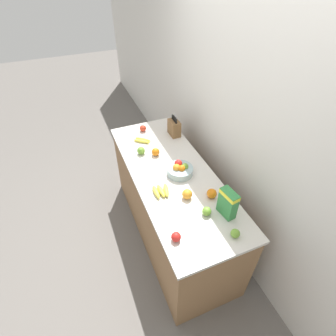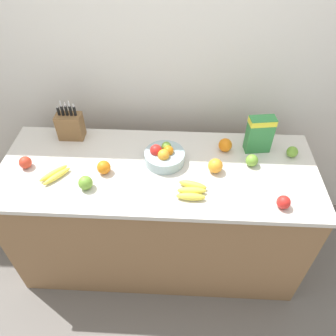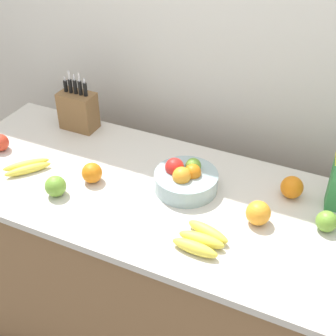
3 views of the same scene
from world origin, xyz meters
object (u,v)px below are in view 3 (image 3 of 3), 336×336
at_px(orange_front_center, 92,173).
at_px(orange_mid_left, 258,213).
at_px(apple_near_bananas, 0,143).
at_px(apple_front, 56,186).
at_px(knife_block, 78,110).
at_px(orange_near_bowl, 292,187).
at_px(banana_bunch_right, 27,167).
at_px(apple_rear, 327,221).
at_px(banana_bunch_left, 202,240).
at_px(fruit_bowl, 186,179).

bearing_deg(orange_front_center, orange_mid_left, 3.72).
relative_size(apple_near_bananas, apple_front, 0.92).
bearing_deg(knife_block, orange_near_bowl, -4.95).
bearing_deg(banana_bunch_right, apple_front, -21.17).
relative_size(apple_rear, orange_front_center, 0.92).
bearing_deg(orange_mid_left, apple_front, -166.80).
bearing_deg(orange_near_bowl, apple_front, -155.50).
bearing_deg(knife_block, banana_bunch_left, -30.44).
relative_size(banana_bunch_right, orange_front_center, 2.31).
distance_m(knife_block, apple_front, 0.50).
bearing_deg(orange_mid_left, apple_near_bananas, -178.96).
xyz_separation_m(fruit_bowl, banana_bunch_left, (0.17, -0.26, -0.02)).
height_order(orange_near_bowl, orange_mid_left, orange_mid_left).
bearing_deg(orange_front_center, banana_bunch_left, -15.24).
xyz_separation_m(banana_bunch_left, banana_bunch_right, (-0.80, 0.09, -0.00)).
distance_m(apple_front, orange_front_center, 0.15).
relative_size(fruit_bowl, orange_near_bowl, 2.87).
xyz_separation_m(apple_rear, orange_front_center, (-0.88, -0.11, 0.00)).
relative_size(orange_front_center, orange_near_bowl, 0.95).
xyz_separation_m(fruit_bowl, orange_mid_left, (0.31, -0.07, -0.00)).
relative_size(banana_bunch_right, apple_rear, 2.51).
height_order(apple_near_bananas, orange_front_center, orange_front_center).
bearing_deg(orange_mid_left, banana_bunch_left, -126.93).
bearing_deg(apple_front, orange_mid_left, 13.20).
bearing_deg(banana_bunch_right, orange_front_center, 10.44).
distance_m(banana_bunch_left, orange_front_center, 0.54).
distance_m(apple_near_bananas, apple_front, 0.43).
bearing_deg(banana_bunch_left, knife_block, 149.56).
height_order(knife_block, apple_near_bananas, knife_block).
distance_m(knife_block, orange_near_bowl, 1.01).
relative_size(knife_block, orange_mid_left, 3.17).
bearing_deg(orange_front_center, fruit_bowl, 18.06).
bearing_deg(banana_bunch_left, orange_near_bowl, 60.89).
bearing_deg(apple_near_bananas, orange_near_bowl, 10.15).
bearing_deg(banana_bunch_right, orange_near_bowl, 16.04).
height_order(banana_bunch_right, orange_front_center, orange_front_center).
bearing_deg(apple_front, knife_block, 113.51).
bearing_deg(banana_bunch_right, apple_near_bananas, 159.69).
distance_m(apple_rear, apple_front, 0.99).
relative_size(knife_block, fruit_bowl, 1.14).
bearing_deg(orange_front_center, apple_front, -121.19).
height_order(fruit_bowl, apple_rear, fruit_bowl).
xyz_separation_m(apple_near_bananas, apple_front, (0.40, -0.15, 0.00)).
height_order(apple_rear, orange_near_bowl, orange_near_bowl).
height_order(banana_bunch_left, banana_bunch_right, banana_bunch_left).
distance_m(fruit_bowl, banana_bunch_right, 0.65).
bearing_deg(orange_mid_left, banana_bunch_right, -174.25).
height_order(orange_front_center, orange_mid_left, orange_mid_left).
relative_size(banana_bunch_right, apple_near_bananas, 2.52).
bearing_deg(apple_near_bananas, apple_front, -20.74).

